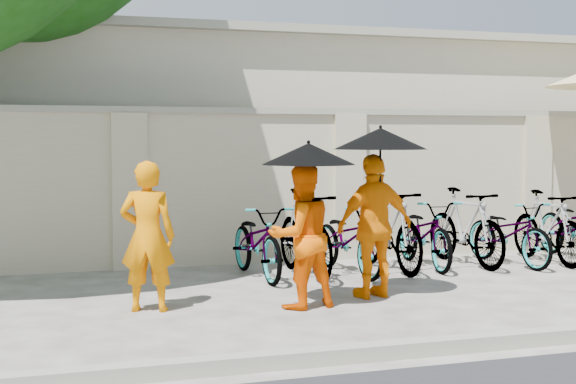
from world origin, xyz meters
name	(u,v)px	position (x,y,z in m)	size (l,w,h in m)	color
ground	(272,315)	(0.00, 0.00, 0.00)	(80.00, 80.00, 0.00)	#B3AEA7
kerb	(336,355)	(0.00, -1.70, 0.06)	(40.00, 0.16, 0.12)	gray
compound_wall	(277,188)	(1.00, 3.20, 1.00)	(20.00, 0.30, 2.00)	#C2B69A
building_behind	(270,142)	(2.00, 7.00, 1.60)	(14.00, 6.00, 3.20)	beige
monk_left	(147,236)	(-1.11, 0.53, 0.74)	(0.54, 0.35, 1.47)	orange
monk_center	(301,236)	(0.36, 0.23, 0.72)	(0.70, 0.54, 1.44)	#FF5E00
parasol_center	(309,154)	(0.41, 0.15, 1.53)	(0.92, 0.92, 0.82)	black
monk_right	(375,226)	(1.27, 0.48, 0.76)	(0.89, 0.37, 1.52)	orange
parasol_right	(380,139)	(1.29, 0.40, 1.68)	(0.97, 0.97, 0.93)	black
bike_0	(258,241)	(0.39, 1.98, 0.44)	(0.59, 1.69, 0.89)	gray
bike_1	(305,233)	(0.97, 1.90, 0.53)	(0.50, 1.77, 1.06)	gray
bike_2	(349,239)	(1.54, 1.91, 0.44)	(0.58, 1.67, 0.88)	gray
bike_3	(389,229)	(2.11, 1.98, 0.53)	(0.50, 1.77, 1.06)	gray
bike_4	(425,233)	(2.68, 2.09, 0.45)	(0.59, 1.70, 0.89)	gray
bike_5	(465,227)	(3.26, 2.07, 0.51)	(0.48, 1.70, 1.02)	gray
bike_6	(509,233)	(3.83, 1.93, 0.43)	(0.57, 1.62, 0.85)	gray
bike_7	(548,227)	(4.40, 1.90, 0.49)	(0.46, 1.62, 0.98)	gray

